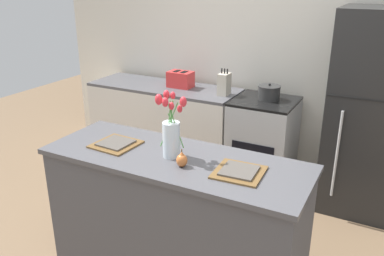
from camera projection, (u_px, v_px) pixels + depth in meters
The scene contains 12 objects.
back_wall at pixel (271, 47), 4.18m from camera, with size 5.20×0.08×2.70m.
kitchen_island at pixel (175, 217), 2.84m from camera, with size 1.80×0.66×0.93m.
back_counter at pixel (165, 124), 4.63m from camera, with size 1.68×0.60×0.91m.
stove_range at pixel (262, 143), 4.13m from camera, with size 0.60×0.61×0.91m.
refrigerator at pixel (370, 115), 3.55m from camera, with size 0.68×0.67×1.81m.
flower_vase at pixel (171, 133), 2.63m from camera, with size 0.19×0.15×0.44m.
pear_figurine at pixel (182, 160), 2.53m from camera, with size 0.07×0.07×0.12m.
plate_setting_left at pixel (116, 144), 2.86m from camera, with size 0.31×0.31×0.02m.
plate_setting_right at pixel (239, 172), 2.45m from camera, with size 0.31×0.31×0.02m.
toaster at pixel (180, 79), 4.39m from camera, with size 0.28×0.18×0.17m.
cooking_pot at pixel (269, 93), 3.96m from camera, with size 0.22×0.22×0.16m.
knife_block at pixel (224, 84), 4.10m from camera, with size 0.10×0.14×0.27m.
Camera 1 is at (1.24, -2.10, 2.06)m, focal length 38.00 mm.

